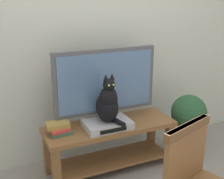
% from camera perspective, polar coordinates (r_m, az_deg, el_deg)
% --- Properties ---
extents(back_wall, '(7.00, 0.12, 2.80)m').
position_cam_1_polar(back_wall, '(3.04, -4.48, 12.71)').
color(back_wall, '#B7BCB2').
rests_on(back_wall, ground).
extents(tv_stand, '(1.26, 0.44, 0.48)m').
position_cam_1_polar(tv_stand, '(2.93, -0.41, -9.45)').
color(tv_stand, brown).
rests_on(tv_stand, ground).
extents(tv, '(1.01, 0.20, 0.71)m').
position_cam_1_polar(tv, '(2.80, -1.21, 1.13)').
color(tv, '#4C4C51').
rests_on(tv, tv_stand).
extents(media_box, '(0.43, 0.29, 0.07)m').
position_cam_1_polar(media_box, '(2.77, -0.93, -6.70)').
color(media_box, '#ADADB2').
rests_on(media_box, tv_stand).
extents(cat, '(0.20, 0.32, 0.46)m').
position_cam_1_polar(cat, '(2.68, -0.82, -2.69)').
color(cat, black).
rests_on(cat, media_box).
extents(book_stack, '(0.22, 0.19, 0.10)m').
position_cam_1_polar(book_stack, '(2.71, -10.19, -7.33)').
color(book_stack, '#38664C').
rests_on(book_stack, tv_stand).
extents(potted_plant, '(0.38, 0.38, 0.66)m').
position_cam_1_polar(potted_plant, '(3.29, 14.41, -5.63)').
color(potted_plant, beige).
rests_on(potted_plant, ground).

